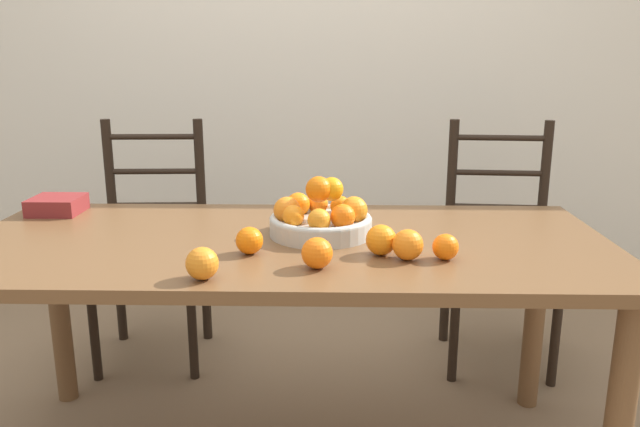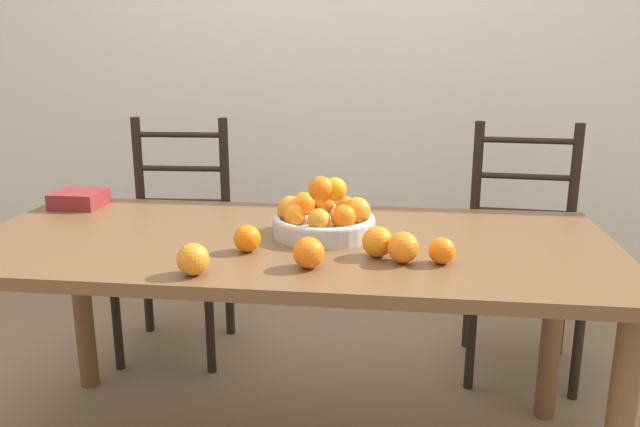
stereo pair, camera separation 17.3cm
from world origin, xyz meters
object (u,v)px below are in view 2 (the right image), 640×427
fruit_bowl (324,217)px  orange_loose_2 (442,251)px  orange_loose_0 (193,259)px  orange_loose_1 (403,247)px  chair_right (523,256)px  orange_loose_4 (378,242)px  orange_loose_5 (247,238)px  orange_loose_3 (309,253)px  book_stack (79,199)px  chair_left (176,242)px

fruit_bowl → orange_loose_2: fruit_bowl is taller
fruit_bowl → orange_loose_0: (-0.27, -0.38, -0.02)m
orange_loose_1 → chair_right: size_ratio=0.08×
orange_loose_4 → orange_loose_5: 0.35m
orange_loose_3 → orange_loose_4: size_ratio=0.96×
orange_loose_0 → orange_loose_1: size_ratio=0.97×
orange_loose_0 → book_stack: 0.88m
orange_loose_1 → chair_left: bearing=136.7°
fruit_bowl → book_stack: fruit_bowl is taller
orange_loose_1 → orange_loose_4: 0.08m
orange_loose_1 → book_stack: (-1.12, 0.46, -0.01)m
orange_loose_0 → orange_loose_3: size_ratio=1.00×
book_stack → orange_loose_0: bearing=-45.0°
orange_loose_4 → book_stack: orange_loose_4 is taller
orange_loose_4 → chair_left: (-0.88, 0.85, -0.30)m
orange_loose_3 → book_stack: (-0.89, 0.53, -0.01)m
chair_left → orange_loose_3: bearing=-56.6°
chair_right → fruit_bowl: bearing=-132.7°
orange_loose_1 → chair_left: (-0.94, 0.89, -0.30)m
orange_loose_0 → book_stack: size_ratio=0.49×
orange_loose_3 → book_stack: size_ratio=0.49×
orange_loose_3 → orange_loose_2: bearing=12.7°
orange_loose_1 → orange_loose_3: bearing=-163.1°
orange_loose_0 → fruit_bowl: bearing=54.4°
fruit_bowl → orange_loose_3: fruit_bowl is taller
orange_loose_4 → orange_loose_3: bearing=-146.4°
orange_loose_2 → orange_loose_5: size_ratio=0.93×
orange_loose_1 → book_stack: orange_loose_1 is taller
orange_loose_3 → chair_left: chair_left is taller
orange_loose_1 → orange_loose_2: 0.10m
orange_loose_0 → book_stack: orange_loose_0 is taller
orange_loose_0 → orange_loose_3: bearing=17.5°
fruit_bowl → orange_loose_3: size_ratio=3.82×
fruit_bowl → chair_left: 1.02m
fruit_bowl → orange_loose_1: (0.23, -0.22, -0.01)m
orange_loose_1 → book_stack: 1.21m
orange_loose_2 → chair_right: bearing=66.6°
orange_loose_0 → chair_right: chair_right is taller
orange_loose_2 → orange_loose_3: bearing=-167.3°
orange_loose_0 → orange_loose_5: size_ratio=1.07×
orange_loose_0 → orange_loose_2: bearing=14.9°
orange_loose_1 → orange_loose_2: size_ratio=1.18×
orange_loose_2 → orange_loose_0: bearing=-165.1°
orange_loose_0 → orange_loose_3: 0.28m
orange_loose_1 → orange_loose_5: orange_loose_1 is taller
orange_loose_0 → orange_loose_2: size_ratio=1.15×
chair_right → orange_loose_5: bearing=-132.3°
orange_loose_0 → orange_loose_4: orange_loose_4 is taller
orange_loose_0 → orange_loose_5: 0.21m
chair_right → book_stack: chair_right is taller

